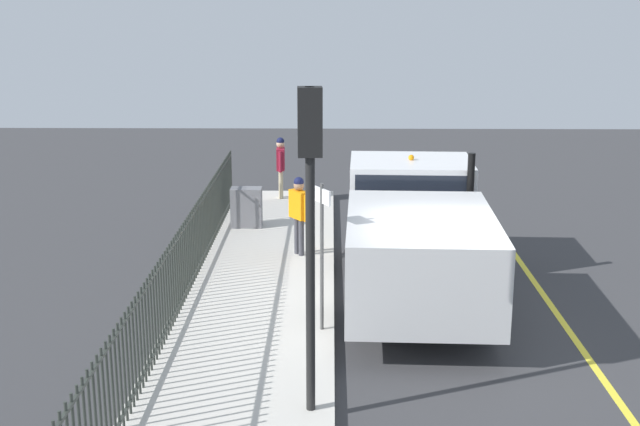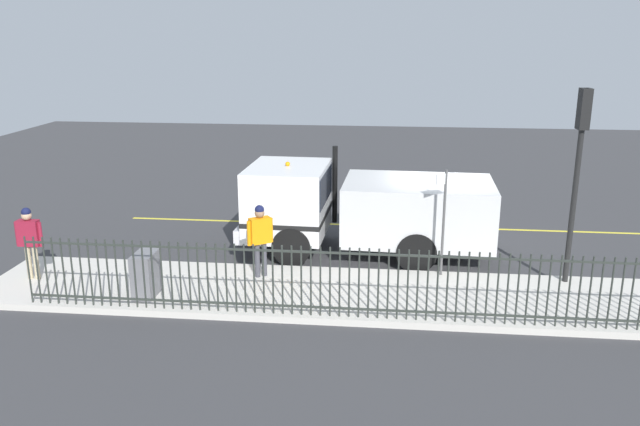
# 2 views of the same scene
# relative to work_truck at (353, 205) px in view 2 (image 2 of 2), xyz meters

# --- Properties ---
(ground_plane) EXTENTS (44.90, 44.90, 0.00)m
(ground_plane) POSITION_rel_work_truck_xyz_m (-0.43, 2.31, -1.29)
(ground_plane) COLOR #38383A
(ground_plane) RESTS_ON ground
(sidewalk_slab) EXTENTS (2.83, 20.41, 0.14)m
(sidewalk_slab) POSITION_rel_work_truck_xyz_m (2.91, 2.31, -1.22)
(sidewalk_slab) COLOR beige
(sidewalk_slab) RESTS_ON ground
(lane_marking) EXTENTS (0.12, 18.37, 0.01)m
(lane_marking) POSITION_rel_work_truck_xyz_m (-2.45, 2.31, -1.28)
(lane_marking) COLOR yellow
(lane_marking) RESTS_ON ground
(work_truck) EXTENTS (2.68, 6.38, 2.59)m
(work_truck) POSITION_rel_work_truck_xyz_m (0.00, 0.00, 0.00)
(work_truck) COLOR white
(work_truck) RESTS_ON ground
(worker_standing) EXTENTS (0.45, 0.53, 1.68)m
(worker_standing) POSITION_rel_work_truck_xyz_m (2.23, -1.96, -0.12)
(worker_standing) COLOR orange
(worker_standing) RESTS_ON sidewalk_slab
(pedestrian_distant) EXTENTS (0.22, 0.62, 1.66)m
(pedestrian_distant) POSITION_rel_work_truck_xyz_m (2.92, -7.03, -0.13)
(pedestrian_distant) COLOR maroon
(pedestrian_distant) RESTS_ON sidewalk_slab
(iron_fence) EXTENTS (0.04, 17.39, 1.43)m
(iron_fence) POSITION_rel_work_truck_xyz_m (4.17, 2.31, -0.42)
(iron_fence) COLOR #2D332D
(iron_fence) RESTS_ON sidewalk_slab
(traffic_light_near) EXTENTS (0.31, 0.23, 4.26)m
(traffic_light_near) POSITION_rel_work_truck_xyz_m (1.81, 4.86, 1.86)
(traffic_light_near) COLOR black
(traffic_light_near) RESTS_ON sidewalk_slab
(utility_cabinet) EXTENTS (0.73, 0.42, 0.94)m
(utility_cabinet) POSITION_rel_work_truck_xyz_m (3.56, -4.15, -0.68)
(utility_cabinet) COLOR slate
(utility_cabinet) RESTS_ON sidewalk_slab
(traffic_cone) EXTENTS (0.43, 0.43, 0.61)m
(traffic_cone) POSITION_rel_work_truck_xyz_m (-1.59, -3.10, -0.98)
(traffic_cone) COLOR orange
(traffic_cone) RESTS_ON ground
(street_sign) EXTENTS (0.28, 0.45, 2.46)m
(street_sign) POSITION_rel_work_truck_xyz_m (1.70, 2.13, 0.38)
(street_sign) COLOR #4C4C4C
(street_sign) RESTS_ON sidewalk_slab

